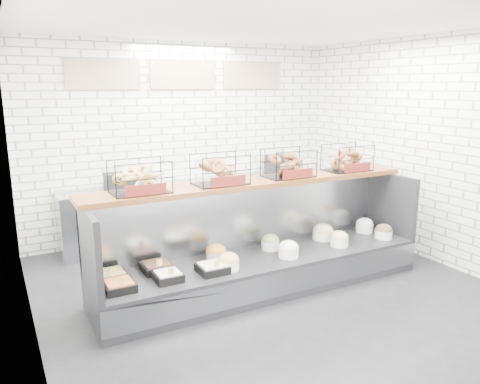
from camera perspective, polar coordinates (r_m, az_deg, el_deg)
ground at (r=5.46m, az=4.61°, el=-12.60°), size 5.50×5.50×0.00m
room_shell at (r=5.46m, az=1.53°, el=9.83°), size 5.02×5.51×3.01m
display_case at (r=5.60m, az=2.77°, el=-8.27°), size 4.00×0.90×1.20m
bagel_shelf at (r=5.46m, az=1.89°, el=2.63°), size 4.10×0.50×0.40m
prep_counter at (r=7.34m, az=-5.65°, el=-2.02°), size 4.00×0.60×1.20m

